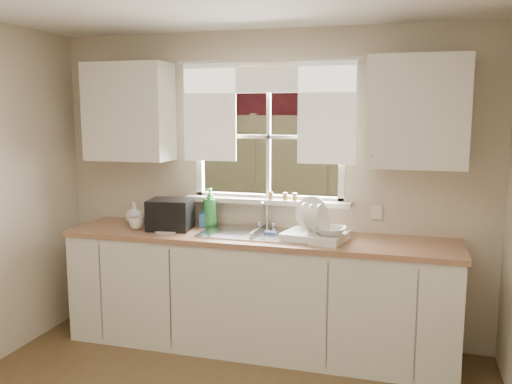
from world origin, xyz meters
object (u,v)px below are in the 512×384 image
(cup, at_px, (137,223))
(soap_bottle_a, at_px, (210,207))
(black_appliance, at_px, (170,214))
(dish_rack, at_px, (315,231))

(cup, bearing_deg, soap_bottle_a, 19.84)
(soap_bottle_a, relative_size, black_appliance, 0.96)
(cup, height_order, black_appliance, black_appliance)
(dish_rack, distance_m, soap_bottle_a, 0.95)
(dish_rack, distance_m, black_appliance, 1.19)
(dish_rack, relative_size, cup, 3.94)
(dish_rack, relative_size, soap_bottle_a, 1.55)
(dish_rack, height_order, black_appliance, dish_rack)
(dish_rack, relative_size, black_appliance, 1.49)
(dish_rack, bearing_deg, black_appliance, 177.92)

